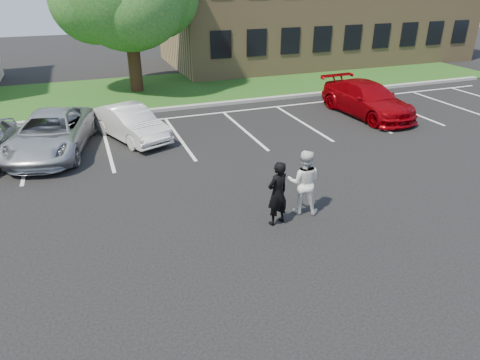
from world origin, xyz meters
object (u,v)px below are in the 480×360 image
at_px(office_building, 317,2).
at_px(man_black_suit, 277,194).
at_px(car_silver_minivan, 51,133).
at_px(car_red_compact, 367,99).
at_px(man_white_shirt, 304,182).
at_px(car_white_sedan, 131,123).

distance_m(office_building, man_black_suit, 25.27).
relative_size(car_silver_minivan, car_red_compact, 1.01).
distance_m(man_white_shirt, car_red_compact, 9.99).
xyz_separation_m(office_building, man_white_shirt, (-12.19, -21.05, -3.25)).
bearing_deg(car_silver_minivan, car_red_compact, 12.94).
bearing_deg(car_red_compact, office_building, 66.07).
distance_m(office_building, man_white_shirt, 24.54).
xyz_separation_m(man_black_suit, man_white_shirt, (0.92, 0.30, 0.03)).
height_order(office_building, car_silver_minivan, office_building).
bearing_deg(man_white_shirt, office_building, -91.97).
bearing_deg(office_building, man_black_suit, -121.54).
height_order(man_black_suit, car_white_sedan, man_black_suit).
distance_m(man_white_shirt, car_white_sedan, 8.41).
bearing_deg(car_red_compact, man_black_suit, -141.50).
bearing_deg(office_building, car_red_compact, -109.97).
xyz_separation_m(man_black_suit, car_silver_minivan, (-5.57, 7.49, -0.15)).
relative_size(man_black_suit, car_silver_minivan, 0.34).
bearing_deg(car_red_compact, car_white_sedan, 172.97).
bearing_deg(car_white_sedan, man_white_shirt, -86.59).
bearing_deg(office_building, man_white_shirt, -120.07).
xyz_separation_m(office_building, car_red_compact, (-5.10, -14.02, -3.41)).
bearing_deg(car_red_compact, man_white_shirt, -139.22).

